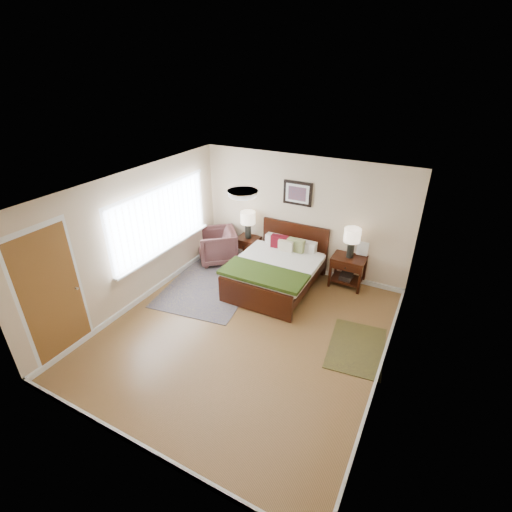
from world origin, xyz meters
name	(u,v)px	position (x,y,z in m)	size (l,w,h in m)	color
floor	(245,331)	(0.00, 0.00, 0.00)	(5.00, 5.00, 0.00)	#905D37
back_wall	(302,216)	(0.00, 2.50, 1.25)	(4.50, 0.04, 2.50)	#CAB292
front_wall	(125,375)	(0.00, -2.50, 1.25)	(4.50, 0.04, 2.50)	#CAB292
left_wall	(136,239)	(-2.25, 0.00, 1.25)	(0.04, 5.00, 2.50)	#CAB292
right_wall	(394,308)	(2.25, 0.00, 1.25)	(0.04, 5.00, 2.50)	#CAB292
ceiling	(243,191)	(0.00, 0.00, 2.50)	(4.50, 5.00, 0.02)	white
window	(163,220)	(-2.20, 0.70, 1.38)	(0.11, 2.72, 1.32)	silver
door	(52,296)	(-2.23, -1.75, 1.07)	(0.06, 1.00, 2.18)	silver
ceil_fixture	(243,193)	(0.00, 0.00, 2.47)	(0.44, 0.44, 0.08)	white
bed	(277,266)	(-0.13, 1.54, 0.48)	(1.62, 1.94, 1.05)	black
wall_art	(298,193)	(-0.13, 2.47, 1.72)	(0.62, 0.05, 0.50)	black
nightstand_left	(248,243)	(-1.18, 2.25, 0.46)	(0.49, 0.44, 0.58)	black
nightstand_right	(348,268)	(1.13, 2.26, 0.40)	(0.66, 0.49, 0.65)	black
lamp_left	(248,220)	(-1.18, 2.27, 1.00)	(0.32, 0.32, 0.61)	black
lamp_right	(352,238)	(1.13, 2.27, 1.07)	(0.32, 0.32, 0.61)	black
armchair	(217,246)	(-1.80, 1.93, 0.38)	(0.81, 0.84, 0.76)	brown
rug_persian	(212,284)	(-1.35, 1.00, 0.01)	(1.65, 2.33, 0.01)	#0E0E47
rug_navy	(357,347)	(1.80, 0.48, 0.01)	(0.85, 1.28, 0.01)	black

